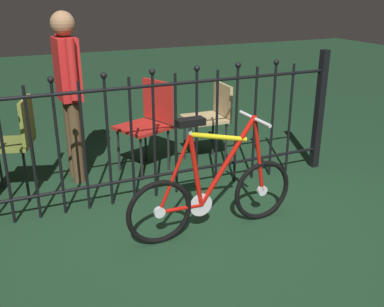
{
  "coord_description": "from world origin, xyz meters",
  "views": [
    {
      "loc": [
        -1.22,
        -2.72,
        1.76
      ],
      "look_at": [
        0.07,
        0.21,
        0.55
      ],
      "focal_mm": 41.59,
      "sensor_mm": 36.0,
      "label": 1
    }
  ],
  "objects": [
    {
      "name": "chair_olive",
      "position": [
        -1.14,
        1.21,
        0.54
      ],
      "size": [
        0.49,
        0.48,
        0.87
      ],
      "color": "black",
      "rests_on": "ground"
    },
    {
      "name": "person_visitor",
      "position": [
        -0.64,
        1.36,
        0.92
      ],
      "size": [
        0.21,
        0.47,
        1.56
      ],
      "color": "#4C3823",
      "rests_on": "ground"
    },
    {
      "name": "chair_red",
      "position": [
        0.09,
        1.33,
        0.53
      ],
      "size": [
        0.57,
        0.57,
        0.89
      ],
      "color": "black",
      "rests_on": "ground"
    },
    {
      "name": "ground_plane",
      "position": [
        0.0,
        0.0,
        0.0
      ],
      "size": [
        20.0,
        20.0,
        0.0
      ],
      "primitive_type": "plane",
      "color": "#183620"
    },
    {
      "name": "chair_tan",
      "position": [
        0.75,
        1.25,
        0.52
      ],
      "size": [
        0.43,
        0.43,
        0.83
      ],
      "color": "black",
      "rests_on": "ground"
    },
    {
      "name": "bicycle",
      "position": [
        0.13,
        -0.04,
        0.32
      ],
      "size": [
        1.36,
        0.4,
        0.91
      ],
      "color": "black",
      "rests_on": "ground"
    },
    {
      "name": "iron_fence",
      "position": [
        -0.07,
        0.69,
        0.6
      ],
      "size": [
        3.38,
        0.07,
        1.19
      ],
      "color": "black",
      "rests_on": "ground"
    }
  ]
}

